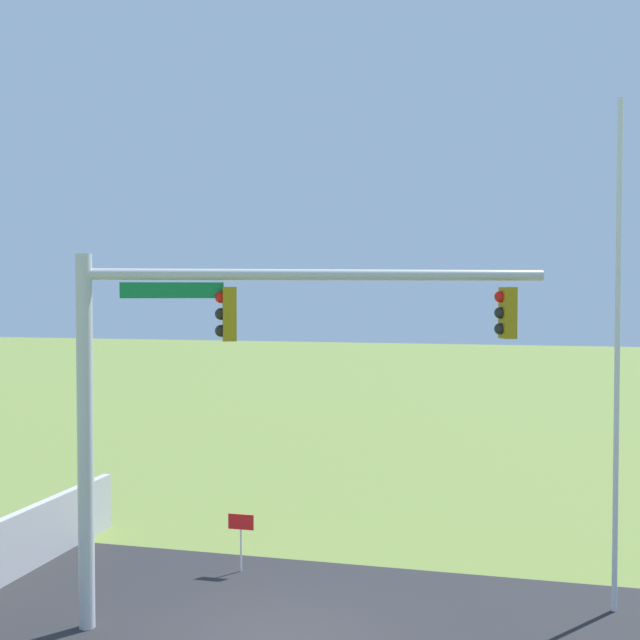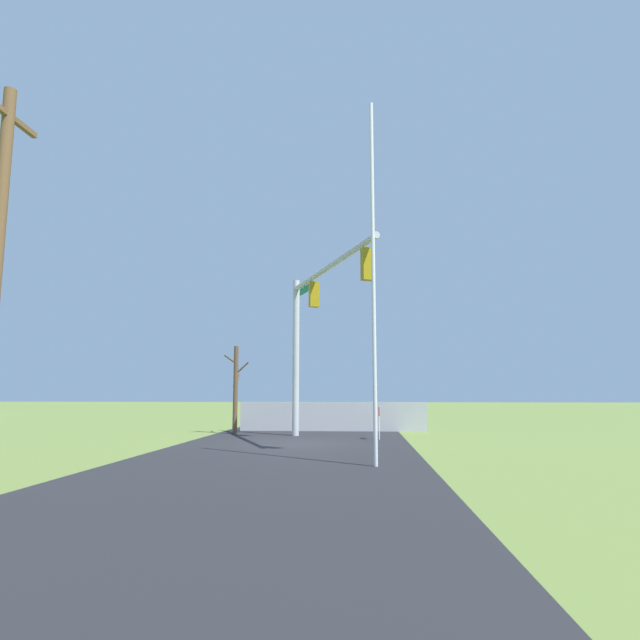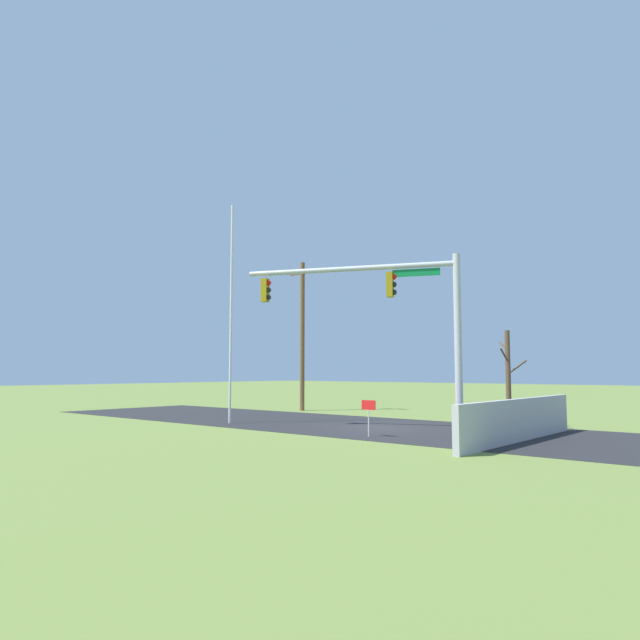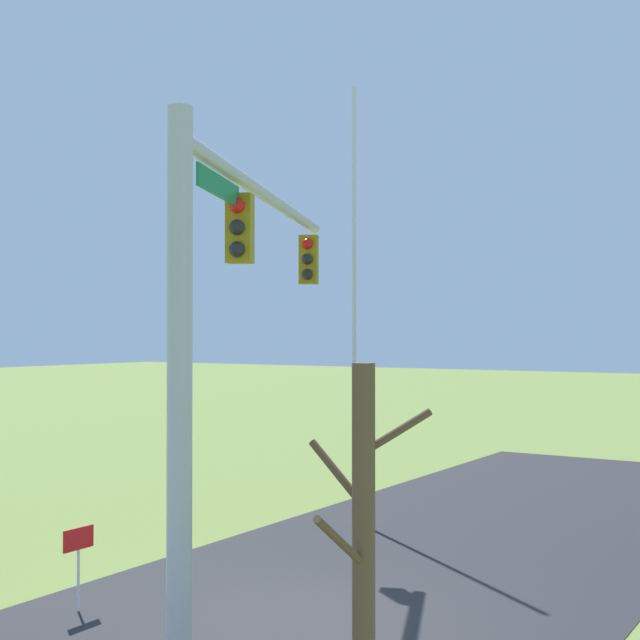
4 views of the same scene
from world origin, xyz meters
name	(u,v)px [view 1 (image 1 of 4)]	position (x,y,z in m)	size (l,w,h in m)	color
ground_plane	(274,638)	(0.00, 0.00, 0.00)	(160.00, 160.00, 0.00)	olive
sidewalk_corner	(37,622)	(4.29, 0.41, 0.00)	(6.00, 6.00, 0.01)	#B7B5AD
retaining_fence	(0,554)	(6.05, -0.98, 0.67)	(0.20, 8.65, 1.33)	#A8A8AD
signal_mast	(221,361)	(1.12, -0.50, 4.68)	(7.87, 3.46, 6.55)	#B2B5BA
flagpole	(617,357)	(-5.74, -2.67, 4.70)	(0.10, 0.10, 9.40)	silver
open_sign	(241,529)	(1.66, -2.99, 0.91)	(0.56, 0.04, 1.22)	silver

